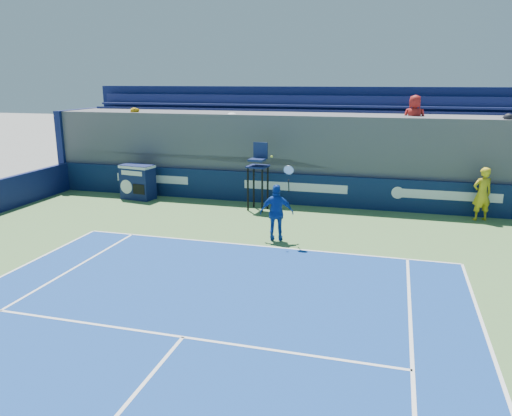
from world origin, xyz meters
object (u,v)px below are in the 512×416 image
(match_clock, at_px, (138,181))
(tennis_player, at_px, (277,212))
(ball_person, at_px, (482,194))
(umpire_chair, at_px, (258,169))

(match_clock, distance_m, tennis_player, 7.61)
(ball_person, distance_m, tennis_player, 7.39)
(match_clock, bearing_deg, umpire_chair, -3.93)
(ball_person, distance_m, umpire_chair, 7.76)
(ball_person, height_order, tennis_player, tennis_player)
(umpire_chair, relative_size, tennis_player, 0.96)
(ball_person, xyz_separation_m, umpire_chair, (-7.71, -0.63, 0.60))
(ball_person, distance_m, match_clock, 12.83)
(match_clock, relative_size, umpire_chair, 0.57)
(umpire_chair, bearing_deg, ball_person, 4.66)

